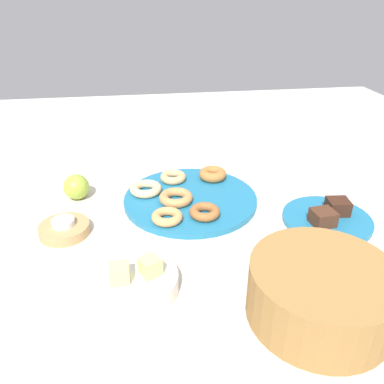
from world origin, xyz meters
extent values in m
plane|color=beige|center=(0.00, 0.00, 0.00)|extent=(2.40, 2.40, 0.00)
cylinder|color=#1E6B93|center=(0.00, 0.00, 0.01)|extent=(0.37, 0.37, 0.02)
torus|color=#C6844C|center=(0.04, 0.02, 0.03)|extent=(0.11, 0.11, 0.02)
torus|color=#AD6B33|center=(-0.08, -0.10, 0.03)|extent=(0.10, 0.10, 0.03)
torus|color=#995B2D|center=(-0.02, 0.11, 0.03)|extent=(0.10, 0.10, 0.02)
torus|color=tan|center=(0.07, 0.11, 0.03)|extent=(0.10, 0.10, 0.02)
torus|color=#EABC84|center=(0.12, -0.04, 0.03)|extent=(0.12, 0.12, 0.02)
torus|color=tan|center=(0.04, -0.10, 0.03)|extent=(0.11, 0.11, 0.02)
cylinder|color=#1E6B93|center=(-0.33, 0.15, 0.01)|extent=(0.22, 0.22, 0.01)
cube|color=#381E14|center=(-0.36, 0.14, 0.03)|extent=(0.06, 0.06, 0.04)
cube|color=#472819|center=(-0.30, 0.18, 0.03)|extent=(0.06, 0.06, 0.04)
cylinder|color=tan|center=(0.32, 0.11, 0.01)|extent=(0.12, 0.12, 0.02)
cylinder|color=silver|center=(0.32, 0.11, 0.03)|extent=(0.05, 0.05, 0.01)
cylinder|color=olive|center=(-0.17, 0.44, 0.05)|extent=(0.27, 0.27, 0.11)
cylinder|color=silver|center=(0.15, 0.33, 0.02)|extent=(0.16, 0.16, 0.04)
cube|color=#DBD67A|center=(0.13, 0.33, 0.06)|extent=(0.05, 0.05, 0.04)
cube|color=#DBD67A|center=(0.18, 0.35, 0.06)|extent=(0.04, 0.04, 0.04)
sphere|color=#93AD38|center=(0.31, -0.07, 0.04)|extent=(0.07, 0.07, 0.07)
camera|label=1|loc=(0.13, 0.92, 0.53)|focal=36.13mm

